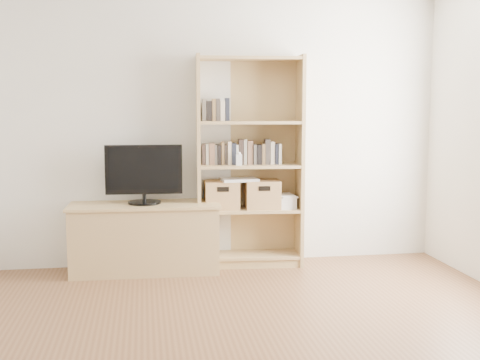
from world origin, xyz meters
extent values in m
cube|color=silver|center=(0.00, 2.50, 1.30)|extent=(4.50, 0.02, 2.60)
cube|color=tan|center=(-0.63, 2.25, 0.31)|extent=(1.35, 0.55, 0.61)
cube|color=tan|center=(0.36, 2.32, 1.00)|extent=(1.02, 0.43, 2.00)
cube|color=black|center=(-0.63, 2.25, 0.91)|extent=(0.70, 0.08, 0.55)
cube|color=#342722|center=(0.36, 2.34, 1.08)|extent=(0.76, 0.17, 0.20)
cube|color=#342722|center=(0.14, 2.36, 1.49)|extent=(0.40, 0.18, 0.20)
cube|color=white|center=(0.24, 2.22, 1.03)|extent=(0.06, 0.04, 0.10)
cube|color=olive|center=(0.09, 2.34, 0.69)|extent=(0.33, 0.28, 0.26)
cube|color=olive|center=(0.48, 2.31, 0.69)|extent=(0.34, 0.28, 0.27)
cube|color=white|center=(0.26, 2.32, 0.83)|extent=(0.35, 0.26, 0.03)
cube|color=beige|center=(0.70, 2.29, 0.61)|extent=(0.17, 0.24, 0.11)
camera|label=1|loc=(-0.63, -3.26, 1.53)|focal=45.00mm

